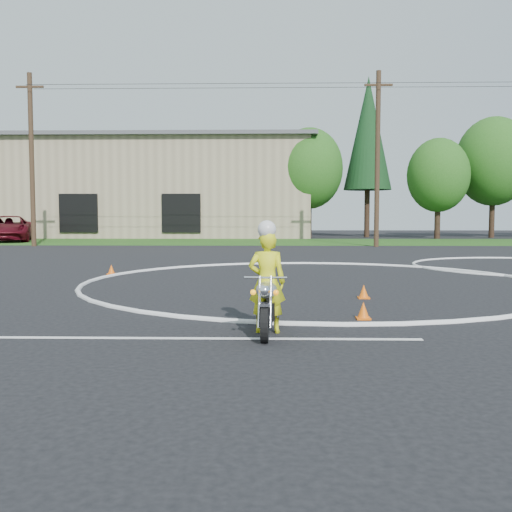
{
  "coord_description": "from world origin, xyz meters",
  "views": [
    {
      "loc": [
        -1.19,
        -12.06,
        1.76
      ],
      "look_at": [
        -1.41,
        -2.61,
        1.1
      ],
      "focal_mm": 40.0,
      "sensor_mm": 36.0,
      "label": 1
    }
  ],
  "objects": [
    {
      "name": "traffic_cones",
      "position": [
        3.8,
        1.53,
        0.14
      ],
      "size": [
        20.24,
        8.11,
        0.3
      ],
      "color": "orange",
      "rests_on": "ground"
    },
    {
      "name": "pickup_grp",
      "position": [
        -19.32,
        27.09,
        0.9
      ],
      "size": [
        4.87,
        7.08,
        1.8
      ],
      "rotation": [
        0.0,
        0.0,
        0.32
      ],
      "color": "#4C0813",
      "rests_on": "ground"
    },
    {
      "name": "treeline",
      "position": [
        14.78,
        34.61,
        6.62
      ],
      "size": [
        38.2,
        8.1,
        14.52
      ],
      "color": "#382619",
      "rests_on": "ground"
    },
    {
      "name": "utility_poles",
      "position": [
        5.0,
        21.0,
        5.2
      ],
      "size": [
        41.6,
        1.12,
        10.0
      ],
      "color": "#473321",
      "rests_on": "ground"
    },
    {
      "name": "grass_strip",
      "position": [
        0.0,
        27.0,
        0.01
      ],
      "size": [
        120.0,
        10.0,
        0.02
      ],
      "primitive_type": "cube",
      "color": "#1E4714",
      "rests_on": "ground"
    },
    {
      "name": "course_markings",
      "position": [
        2.17,
        4.35,
        0.01
      ],
      "size": [
        19.05,
        19.05,
        0.12
      ],
      "color": "silver",
      "rests_on": "ground"
    },
    {
      "name": "ground",
      "position": [
        0.0,
        0.0,
        0.0
      ],
      "size": [
        120.0,
        120.0,
        0.0
      ],
      "primitive_type": "plane",
      "color": "black",
      "rests_on": "ground"
    },
    {
      "name": "primary_motorcycle",
      "position": [
        -1.22,
        -3.64,
        0.45
      ],
      "size": [
        0.61,
        1.75,
        0.92
      ],
      "rotation": [
        0.0,
        0.0,
        -0.04
      ],
      "color": "black",
      "rests_on": "ground"
    },
    {
      "name": "rider_primary_grp",
      "position": [
        -1.22,
        -3.51,
        0.82
      ],
      "size": [
        0.58,
        0.39,
        1.7
      ],
      "rotation": [
        0.0,
        0.0,
        -0.04
      ],
      "color": "yellow",
      "rests_on": "ground"
    },
    {
      "name": "warehouse",
      "position": [
        -18.0,
        39.99,
        4.16
      ],
      "size": [
        41.0,
        17.0,
        8.3
      ],
      "color": "tan",
      "rests_on": "ground"
    }
  ]
}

